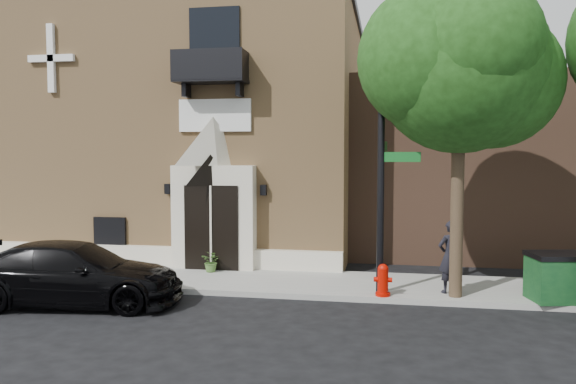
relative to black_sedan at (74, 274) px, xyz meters
name	(u,v)px	position (x,y,z in m)	size (l,w,h in m)	color
ground	(219,296)	(3.28, 1.40, -0.77)	(120.00, 120.00, 0.00)	black
sidewalk	(269,282)	(4.28, 2.90, -0.70)	(42.00, 3.00, 0.15)	gray
church	(205,131)	(0.30, 9.35, 3.86)	(12.20, 11.01, 9.30)	tan
street_tree_left	(462,65)	(9.31, 1.74, 5.09)	(4.97, 4.38, 7.77)	#38281C
black_sedan	(74,274)	(0.00, 0.00, 0.00)	(2.16, 5.32, 1.54)	black
street_sign	(382,161)	(7.43, 1.90, 2.77)	(1.07, 1.13, 6.75)	black
fire_hydrant	(383,280)	(7.50, 1.60, -0.22)	(0.46, 0.37, 0.81)	#B10A00
dumpster	(567,277)	(11.91, 1.91, -0.03)	(1.95, 1.35, 1.17)	#103D1C
planter	(212,261)	(2.38, 3.57, -0.30)	(0.58, 0.50, 0.64)	#4C7432
pedestrian_near	(450,257)	(9.19, 2.21, 0.32)	(0.69, 0.45, 1.88)	black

